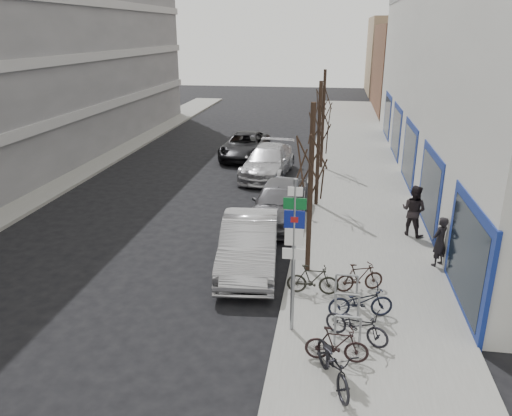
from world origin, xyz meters
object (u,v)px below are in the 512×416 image
(tree_mid, at_px, (320,115))
(bike_rack, at_px, (347,304))
(pedestrian_far, at_px, (414,210))
(bike_far_curb, at_px, (357,322))
(bike_mid_curb, at_px, (361,299))
(bike_mid_inner, at_px, (313,279))
(parked_car_front, at_px, (249,244))
(parked_car_back, at_px, (268,161))
(bike_near_left, at_px, (334,360))
(meter_front, at_px, (293,253))
(lane_car, at_px, (245,145))
(bike_far_inner, at_px, (360,277))
(highway_sign_pole, at_px, (294,248))
(meter_mid, at_px, (304,198))
(pedestrian_near, at_px, (440,241))
(meter_back, at_px, (311,165))
(tree_near, at_px, (312,150))
(bike_near_right, at_px, (337,344))
(parked_car_mid, at_px, (280,202))
(tree_far, at_px, (324,96))

(tree_mid, bearing_deg, bike_rack, -82.72)
(pedestrian_far, bearing_deg, bike_far_curb, 105.90)
(bike_mid_curb, bearing_deg, bike_mid_inner, 39.65)
(parked_car_front, distance_m, parked_car_back, 11.08)
(bike_far_curb, bearing_deg, bike_near_left, -171.80)
(meter_front, relative_size, bike_mid_inner, 0.83)
(parked_car_back, height_order, lane_car, parked_car_back)
(bike_mid_curb, bearing_deg, bike_near_left, 154.16)
(parked_car_back, bearing_deg, bike_far_inner, -65.44)
(parked_car_front, bearing_deg, parked_car_back, 88.71)
(highway_sign_pole, xyz_separation_m, tree_mid, (0.20, 10.01, 1.65))
(tree_mid, distance_m, lane_car, 10.41)
(meter_mid, distance_m, pedestrian_near, 6.15)
(bike_mid_inner, distance_m, lane_car, 17.43)
(meter_back, bearing_deg, parked_car_back, 163.41)
(bike_rack, relative_size, meter_front, 1.78)
(meter_mid, relative_size, bike_near_left, 0.67)
(bike_far_curb, bearing_deg, pedestrian_near, -4.40)
(meter_back, distance_m, bike_near_left, 16.01)
(tree_near, bearing_deg, parked_car_back, 104.04)
(lane_car, relative_size, pedestrian_near, 3.24)
(bike_far_inner, xyz_separation_m, pedestrian_far, (2.12, 4.70, 0.53))
(bike_rack, bearing_deg, pedestrian_near, 52.29)
(meter_back, height_order, lane_car, lane_car)
(highway_sign_pole, height_order, bike_rack, highway_sign_pole)
(bike_near_left, distance_m, bike_far_inner, 4.34)
(bike_near_right, distance_m, bike_far_inner, 3.55)
(meter_front, bearing_deg, bike_mid_inner, -57.05)
(highway_sign_pole, distance_m, parked_car_back, 15.03)
(bike_near_left, xyz_separation_m, bike_far_inner, (0.72, 4.28, -0.13))
(parked_car_back, bearing_deg, bike_mid_inner, -71.60)
(meter_back, relative_size, bike_far_curb, 0.75)
(tree_mid, relative_size, pedestrian_far, 2.79)
(bike_near_right, height_order, bike_far_curb, bike_far_curb)
(bike_rack, height_order, parked_car_mid, parked_car_mid)
(bike_near_left, xyz_separation_m, parked_car_mid, (-2.29, 9.96, 0.13))
(bike_rack, height_order, meter_front, meter_front)
(bike_near_left, height_order, bike_mid_inner, bike_near_left)
(bike_mid_curb, bearing_deg, meter_mid, 2.66)
(parked_car_mid, bearing_deg, bike_far_inner, -57.16)
(meter_mid, relative_size, parked_car_back, 0.23)
(tree_far, bearing_deg, parked_car_front, -98.57)
(meter_back, distance_m, parked_car_back, 2.45)
(bike_near_right, bearing_deg, parked_car_front, 32.25)
(bike_mid_inner, bearing_deg, bike_near_right, -167.63)
(parked_car_front, distance_m, lane_car, 15.24)
(meter_back, relative_size, pedestrian_near, 0.76)
(tree_far, relative_size, meter_mid, 4.33)
(bike_far_inner, bearing_deg, highway_sign_pole, 122.30)
(tree_mid, relative_size, bike_far_inner, 3.69)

